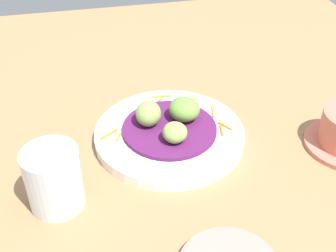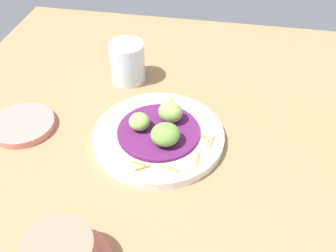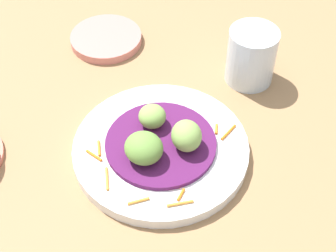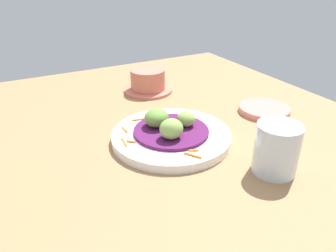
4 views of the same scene
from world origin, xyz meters
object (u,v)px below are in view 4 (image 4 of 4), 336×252
object	(u,v)px
guac_scoop_right	(171,129)
water_glass	(277,149)
main_plate	(171,136)
guac_scoop_left	(186,119)
guac_scoop_center	(156,117)
terracotta_bowl	(148,82)
side_plate_small	(264,109)

from	to	relation	value
guac_scoop_right	water_glass	bearing A→B (deg)	129.15
main_plate	guac_scoop_left	xyz separation A→B (cm)	(-3.67, -0.09, 3.30)
main_plate	guac_scoop_right	distance (cm)	5.24
guac_scoop_right	water_glass	size ratio (longest dim) A/B	0.51
guac_scoop_center	water_glass	size ratio (longest dim) A/B	0.58
guac_scoop_right	terracotta_bowl	bearing A→B (deg)	-106.99
water_glass	guac_scoop_left	bearing A→B (deg)	-68.91
guac_scoop_right	side_plate_small	world-z (taller)	guac_scoop_right
side_plate_small	terracotta_bowl	xyz separation A→B (cm)	(19.76, -27.33, 2.27)
guac_scoop_center	side_plate_small	size ratio (longest dim) A/B	0.43
guac_scoop_right	terracotta_bowl	world-z (taller)	same
terracotta_bowl	side_plate_small	bearing A→B (deg)	125.86
side_plate_small	terracotta_bowl	world-z (taller)	terracotta_bowl
guac_scoop_left	water_glass	distance (cm)	20.36
guac_scoop_right	water_glass	distance (cm)	20.20
water_glass	guac_scoop_center	bearing A→B (deg)	-59.61
main_plate	guac_scoop_left	bearing A→B (deg)	-178.52
side_plate_small	terracotta_bowl	distance (cm)	33.80
guac_scoop_left	terracotta_bowl	distance (cm)	29.07
guac_scoop_right	main_plate	bearing A→B (deg)	-118.52
guac_scoop_center	terracotta_bowl	xyz separation A→B (cm)	(-9.96, -25.68, -1.51)
guac_scoop_left	guac_scoop_center	size ratio (longest dim) A/B	0.74
main_plate	guac_scoop_left	world-z (taller)	guac_scoop_left
guac_scoop_center	side_plate_small	world-z (taller)	guac_scoop_center
guac_scoop_left	guac_scoop_right	size ratio (longest dim) A/B	0.84
guac_scoop_left	side_plate_small	xyz separation A→B (cm)	(-24.12, -1.39, -3.48)
main_plate	water_glass	bearing A→B (deg)	120.20
water_glass	side_plate_small	bearing A→B (deg)	-129.50
guac_scoop_left	water_glass	xyz separation A→B (cm)	(-7.33, 18.99, 0.49)
guac_scoop_center	side_plate_small	distance (cm)	30.00
guac_scoop_center	guac_scoop_right	size ratio (longest dim) A/B	1.13
guac_scoop_left	guac_scoop_right	distance (cm)	6.38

